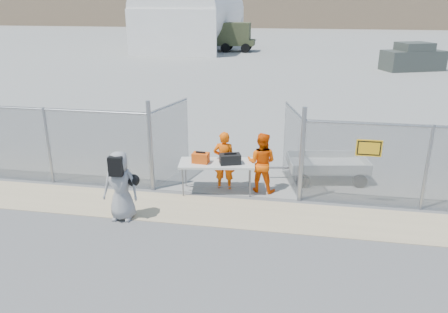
% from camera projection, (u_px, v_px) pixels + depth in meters
% --- Properties ---
extents(ground, '(160.00, 160.00, 0.00)m').
position_uv_depth(ground, '(209.00, 231.00, 9.92)').
color(ground, '#575757').
extents(tarmac_inside, '(160.00, 80.00, 0.01)m').
position_uv_depth(tarmac_inside, '(286.00, 47.00, 48.84)').
color(tarmac_inside, gray).
rests_on(tarmac_inside, ground).
extents(dirt_strip, '(44.00, 1.60, 0.01)m').
position_uv_depth(dirt_strip, '(217.00, 211.00, 10.84)').
color(dirt_strip, tan).
rests_on(dirt_strip, ground).
extents(distant_hills, '(140.00, 6.00, 9.00)m').
position_uv_depth(distant_hills, '(323.00, 2.00, 79.86)').
color(distant_hills, '#7F684F').
rests_on(distant_hills, ground).
extents(chain_link_fence, '(40.00, 0.20, 2.20)m').
position_uv_depth(chain_link_fence, '(224.00, 157.00, 11.40)').
color(chain_link_fence, gray).
rests_on(chain_link_fence, ground).
extents(quonset_hangar, '(9.00, 18.00, 8.00)m').
position_uv_depth(quonset_hangar, '(194.00, 9.00, 47.26)').
color(quonset_hangar, white).
rests_on(quonset_hangar, ground).
extents(folding_table, '(2.11, 1.12, 0.85)m').
position_uv_depth(folding_table, '(217.00, 177.00, 11.84)').
color(folding_table, silver).
rests_on(folding_table, ground).
extents(orange_bag, '(0.45, 0.32, 0.27)m').
position_uv_depth(orange_bag, '(201.00, 158.00, 11.64)').
color(orange_bag, '#F05611').
rests_on(orange_bag, folding_table).
extents(black_duffel, '(0.62, 0.48, 0.26)m').
position_uv_depth(black_duffel, '(230.00, 159.00, 11.55)').
color(black_duffel, black).
rests_on(black_duffel, folding_table).
extents(security_worker_left, '(0.61, 0.41, 1.64)m').
position_uv_depth(security_worker_left, '(224.00, 160.00, 11.92)').
color(security_worker_left, '#FA5805').
rests_on(security_worker_left, ground).
extents(security_worker_right, '(0.90, 0.75, 1.66)m').
position_uv_depth(security_worker_right, '(261.00, 162.00, 11.75)').
color(security_worker_right, '#FA5805').
rests_on(security_worker_right, ground).
extents(visitor, '(0.85, 0.58, 1.69)m').
position_uv_depth(visitor, '(121.00, 186.00, 10.23)').
color(visitor, gray).
rests_on(visitor, ground).
extents(utility_trailer, '(3.13, 1.98, 0.71)m').
position_uv_depth(utility_trailer, '(327.00, 168.00, 12.70)').
color(utility_trailer, silver).
rests_on(utility_trailer, ground).
extents(military_truck, '(5.99, 2.36, 2.83)m').
position_uv_depth(military_truck, '(225.00, 37.00, 44.05)').
color(military_truck, '#3B4226').
rests_on(military_truck, ground).
extents(parked_vehicle_near, '(4.80, 3.47, 1.98)m').
position_uv_depth(parked_vehicle_near, '(413.00, 57.00, 32.17)').
color(parked_vehicle_near, '#3C413B').
rests_on(parked_vehicle_near, ground).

